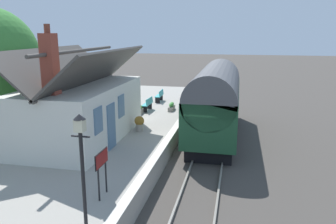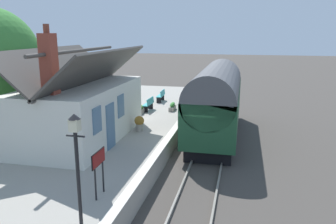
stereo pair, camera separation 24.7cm
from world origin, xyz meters
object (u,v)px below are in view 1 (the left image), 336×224
at_px(planter_corner_building, 139,123).
at_px(train, 216,100).
at_px(planter_under_sign, 188,95).
at_px(planter_bench_right, 172,107).
at_px(bench_near_building, 160,95).
at_px(bench_by_lamp, 148,104).
at_px(station_building, 82,110).
at_px(station_sign_board, 102,162).
at_px(planter_by_door, 139,110).
at_px(lamp_post_platform, 81,151).

bearing_deg(planter_corner_building, train, -51.64).
distance_m(planter_corner_building, planter_under_sign, 9.13).
height_order(planter_bench_right, planter_under_sign, planter_under_sign).
relative_size(train, bench_near_building, 7.22).
bearing_deg(train, bench_by_lamp, 69.72).
bearing_deg(station_building, planter_corner_building, -52.13).
bearing_deg(station_sign_board, bench_by_lamp, 8.41).
height_order(train, planter_by_door, train).
xyz_separation_m(train, station_building, (-4.92, 6.26, 0.25)).
bearing_deg(planter_under_sign, train, -157.13).
bearing_deg(planter_by_door, train, -96.99).
relative_size(planter_by_door, planter_bench_right, 0.89).
bearing_deg(station_building, planter_bench_right, -23.81).
xyz_separation_m(train, lamp_post_platform, (-12.44, 2.53, 1.07)).
distance_m(planter_bench_right, planter_under_sign, 3.85).
bearing_deg(planter_by_door, planter_under_sign, -24.43).
height_order(bench_by_lamp, planter_by_door, bench_by_lamp).
bearing_deg(planter_under_sign, planter_bench_right, 170.93).
xyz_separation_m(bench_near_building, planter_bench_right, (-2.74, -1.47, -0.21)).
bearing_deg(planter_by_door, lamp_post_platform, -169.47).
xyz_separation_m(planter_bench_right, lamp_post_platform, (-14.62, -0.59, 2.07)).
bearing_deg(bench_by_lamp, bench_near_building, -1.67).
height_order(planter_bench_right, station_sign_board, station_sign_board).
height_order(planter_by_door, planter_bench_right, planter_by_door).
bearing_deg(planter_under_sign, lamp_post_platform, 179.96).
distance_m(planter_by_door, planter_bench_right, 2.41).
height_order(bench_by_lamp, planter_under_sign, bench_by_lamp).
bearing_deg(lamp_post_platform, station_building, 26.35).
height_order(planter_by_door, station_sign_board, station_sign_board).
xyz_separation_m(station_building, lamp_post_platform, (-7.52, -3.73, 0.82)).
relative_size(train, lamp_post_platform, 3.09).
height_order(bench_near_building, station_sign_board, station_sign_board).
height_order(bench_by_lamp, station_sign_board, station_sign_board).
xyz_separation_m(bench_near_building, bench_by_lamp, (-3.19, 0.09, 0.00)).
bearing_deg(planter_by_door, bench_by_lamp, -13.22).
height_order(station_building, bench_by_lamp, station_building).
distance_m(train, bench_near_building, 6.78).
relative_size(train, planter_under_sign, 13.23).
bearing_deg(planter_bench_right, planter_corner_building, 172.06).
xyz_separation_m(planter_by_door, planter_bench_right, (1.57, -1.83, -0.02)).
height_order(planter_corner_building, station_sign_board, station_sign_board).
bearing_deg(station_sign_board, planter_corner_building, 7.42).
distance_m(planter_by_door, lamp_post_platform, 13.43).
height_order(planter_by_door, planter_corner_building, planter_corner_building).
distance_m(train, planter_corner_building, 4.98).
bearing_deg(bench_near_building, station_sign_board, -173.66).
bearing_deg(train, lamp_post_platform, 168.50).
distance_m(station_building, station_sign_board, 6.46).
xyz_separation_m(planter_bench_right, planter_corner_building, (-5.23, 0.73, 0.20)).
xyz_separation_m(bench_near_building, lamp_post_platform, (-17.36, -2.07, 1.86)).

